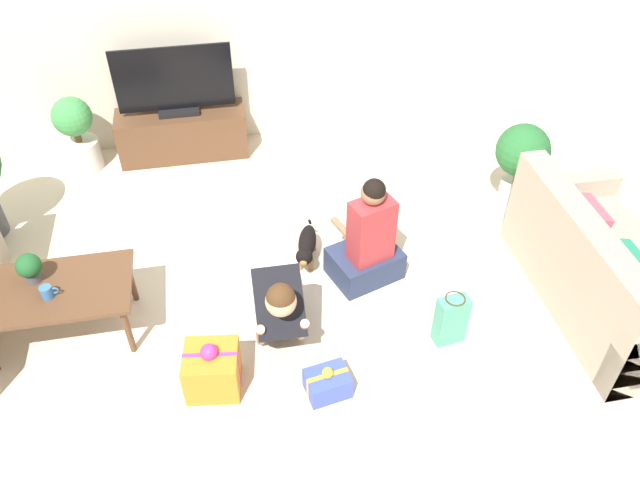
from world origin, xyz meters
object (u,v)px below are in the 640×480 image
(sofa_right, at_px, (603,273))
(person_sitting, at_px, (368,244))
(dog, at_px, (307,245))
(coffee_table, at_px, (55,293))
(gift_box_a, at_px, (212,370))
(tv, at_px, (175,85))
(mug, at_px, (47,292))
(potted_plant_back_left, at_px, (77,133))
(potted_plant_corner_right, at_px, (521,157))
(gift_box_b, at_px, (328,383))
(gift_bag_a, at_px, (451,320))
(tabletop_plant, at_px, (29,267))
(person_kneeling, at_px, (278,304))
(tv_console, at_px, (183,134))

(sofa_right, distance_m, person_sitting, 1.74)
(dog, bearing_deg, coffee_table, -151.79)
(gift_box_a, bearing_deg, person_sitting, 33.71)
(coffee_table, height_order, person_sitting, person_sitting)
(tv, relative_size, mug, 9.07)
(sofa_right, relative_size, tv, 1.58)
(potted_plant_back_left, xyz_separation_m, potted_plant_corner_right, (3.82, -1.36, 0.15))
(person_sitting, bearing_deg, gift_box_b, 44.56)
(potted_plant_back_left, xyz_separation_m, mug, (0.07, -2.24, 0.12))
(gift_bag_a, bearing_deg, dog, 131.70)
(gift_box_a, relative_size, tabletop_plant, 1.82)
(coffee_table, xyz_separation_m, person_kneeling, (1.49, -0.32, -0.07))
(tv, distance_m, person_kneeling, 2.63)
(tv, bearing_deg, coffee_table, -111.87)
(mug, bearing_deg, tv_console, 68.46)
(sofa_right, relative_size, tabletop_plant, 7.70)
(potted_plant_corner_right, bearing_deg, dog, -168.35)
(person_sitting, xyz_separation_m, mug, (-2.26, -0.25, 0.16))
(tabletop_plant, bearing_deg, potted_plant_back_left, 88.49)
(sofa_right, bearing_deg, potted_plant_back_left, 57.03)
(potted_plant_corner_right, distance_m, gift_box_a, 3.12)
(sofa_right, relative_size, gift_box_a, 4.23)
(tv, height_order, gift_box_b, tv)
(gift_box_b, bearing_deg, coffee_table, 154.05)
(potted_plant_back_left, height_order, tabletop_plant, potted_plant_back_left)
(gift_box_b, relative_size, gift_bag_a, 0.73)
(person_kneeling, xyz_separation_m, dog, (0.32, 0.72, -0.15))
(potted_plant_corner_right, height_order, gift_bag_a, potted_plant_corner_right)
(potted_plant_back_left, bearing_deg, gift_bag_a, -44.68)
(sofa_right, distance_m, tv, 4.01)
(dog, bearing_deg, person_sitting, -12.15)
(sofa_right, bearing_deg, gift_box_b, 101.48)
(coffee_table, bearing_deg, tabletop_plant, 142.42)
(coffee_table, distance_m, gift_box_a, 1.23)
(coffee_table, height_order, gift_box_a, coffee_table)
(sofa_right, distance_m, mug, 3.92)
(person_kneeling, relative_size, gift_box_a, 1.95)
(tv, bearing_deg, person_sitting, -56.28)
(gift_box_b, bearing_deg, person_sitting, 63.39)
(coffee_table, xyz_separation_m, gift_box_a, (1.01, -0.66, -0.24))
(gift_box_a, bearing_deg, potted_plant_back_left, 111.08)
(tv, bearing_deg, tabletop_plant, -115.89)
(gift_box_b, relative_size, tabletop_plant, 1.40)
(gift_box_a, bearing_deg, gift_box_b, -14.44)
(person_sitting, height_order, mug, person_sitting)
(gift_box_a, xyz_separation_m, gift_box_b, (0.73, -0.19, -0.08))
(gift_box_a, bearing_deg, dog, 52.66)
(coffee_table, distance_m, tv, 2.41)
(potted_plant_back_left, bearing_deg, mug, -88.33)
(mug, bearing_deg, gift_box_b, -23.66)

